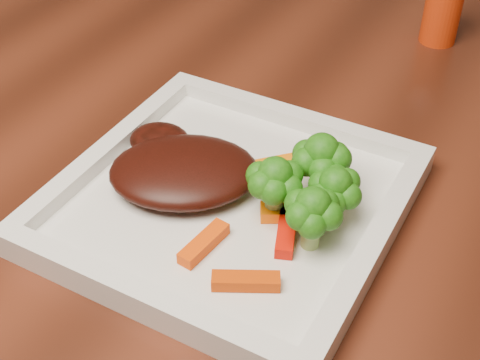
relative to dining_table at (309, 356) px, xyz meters
The scene contains 13 objects.
dining_table is the anchor object (origin of this frame).
plate 0.41m from the dining_table, 102.17° to the right, with size 0.27×0.27×0.01m, color white.
steak 0.44m from the dining_table, 116.16° to the right, with size 0.13×0.10×0.03m, color #360C08.
broccoli_0 0.44m from the dining_table, 75.32° to the right, with size 0.06×0.06×0.07m, color #2D6310, non-canonical shape.
broccoli_1 0.44m from the dining_table, 68.97° to the right, with size 0.05×0.05×0.06m, color #1E7112, non-canonical shape.
broccoli_2 0.45m from the dining_table, 74.16° to the right, with size 0.05×0.05×0.06m, color #1E6B11, non-canonical shape.
broccoli_3 0.44m from the dining_table, 87.07° to the right, with size 0.05×0.05×0.06m, color #397313, non-canonical shape.
carrot_0 0.46m from the dining_table, 83.90° to the right, with size 0.05×0.01×0.01m, color #C93A03.
carrot_2 0.45m from the dining_table, 95.90° to the right, with size 0.05×0.01×0.01m, color #EF4403.
carrot_4 0.40m from the dining_table, 97.33° to the right, with size 0.05×0.01×0.01m, color orange.
carrot_5 0.43m from the dining_table, 80.62° to the right, with size 0.05×0.01×0.01m, color red.
carrot_6 0.42m from the dining_table, 79.12° to the right, with size 0.06×0.02×0.01m, color #F86904.
spice_shaker 0.48m from the dining_table, 80.82° to the left, with size 0.04×0.04×0.09m, color red.
Camera 1 is at (0.09, -0.53, 1.13)m, focal length 50.00 mm.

